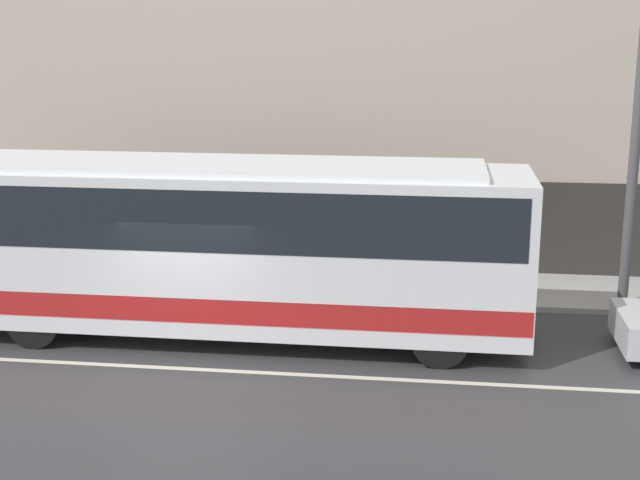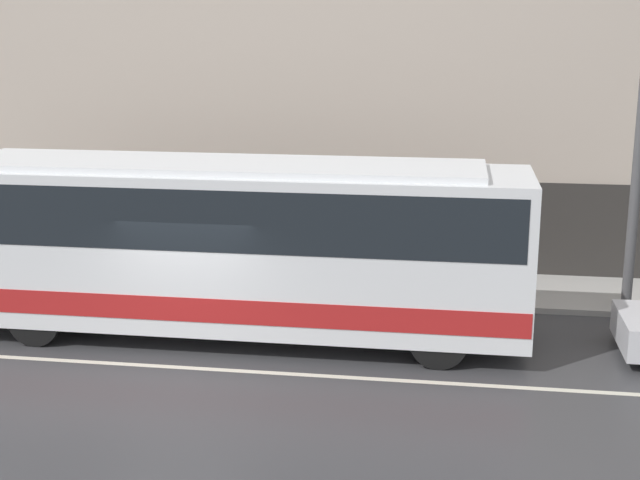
# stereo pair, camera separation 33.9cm
# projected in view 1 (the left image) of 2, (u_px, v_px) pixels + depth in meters

# --- Properties ---
(ground_plane) EXTENTS (60.00, 60.00, 0.00)m
(ground_plane) POSITION_uv_depth(u_px,v_px,m) (180.00, 369.00, 15.69)
(ground_plane) COLOR #38383A
(sidewalk) EXTENTS (60.00, 2.66, 0.13)m
(sidewalk) POSITION_uv_depth(u_px,v_px,m) (245.00, 280.00, 20.81)
(sidewalk) COLOR #A09E99
(sidewalk) RESTS_ON ground_plane
(building_facade) EXTENTS (60.00, 0.35, 9.28)m
(building_facade) POSITION_uv_depth(u_px,v_px,m) (254.00, 85.00, 21.17)
(building_facade) COLOR #B7A899
(building_facade) RESTS_ON ground_plane
(lane_stripe) EXTENTS (54.00, 0.14, 0.01)m
(lane_stripe) POSITION_uv_depth(u_px,v_px,m) (180.00, 368.00, 15.69)
(lane_stripe) COLOR beige
(lane_stripe) RESTS_ON ground_plane
(transit_bus) EXTENTS (11.54, 2.61, 3.40)m
(transit_bus) POSITION_uv_depth(u_px,v_px,m) (222.00, 239.00, 16.95)
(transit_bus) COLOR white
(transit_bus) RESTS_ON ground_plane
(utility_pole_near) EXTENTS (0.21, 0.21, 7.87)m
(utility_pole_near) POSITION_uv_depth(u_px,v_px,m) (638.00, 118.00, 17.90)
(utility_pole_near) COLOR #4C4C4F
(utility_pole_near) RESTS_ON sidewalk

